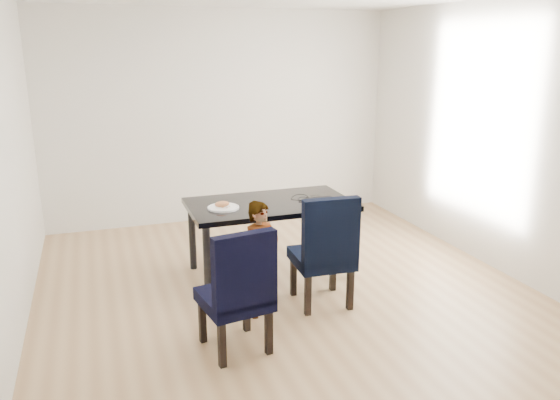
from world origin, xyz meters
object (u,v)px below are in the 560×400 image
object	(u,v)px
chair_left	(234,288)
laptop	(318,198)
chair_right	(322,248)
child	(261,259)
dining_table	(270,238)
plate	(223,208)

from	to	relation	value
chair_left	laptop	distance (m)	1.72
chair_right	child	distance (m)	0.57
dining_table	plate	size ratio (longest dim) A/B	5.33
child	plate	distance (m)	0.80
dining_table	child	distance (m)	0.89
plate	laptop	size ratio (longest dim) A/B	1.03
child	laptop	distance (m)	1.14
chair_left	laptop	bearing A→B (deg)	36.72
laptop	chair_left	bearing A→B (deg)	44.23
chair_right	dining_table	bearing A→B (deg)	109.05
chair_right	laptop	xyz separation A→B (m)	(0.26, 0.72, 0.25)
chair_right	plate	distance (m)	1.03
dining_table	chair_left	size ratio (longest dim) A/B	1.62
child	laptop	xyz separation A→B (m)	(0.83, 0.74, 0.26)
chair_left	laptop	world-z (taller)	chair_left
chair_left	plate	xyz separation A→B (m)	(0.22, 1.21, 0.27)
dining_table	chair_right	size ratio (longest dim) A/B	1.56
chair_left	chair_right	distance (m)	1.06
chair_left	plate	bearing A→B (deg)	70.81
plate	laptop	distance (m)	0.97
dining_table	child	xyz separation A→B (m)	(-0.35, -0.81, 0.13)
chair_left	child	xyz separation A→B (m)	(0.36, 0.47, 0.01)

